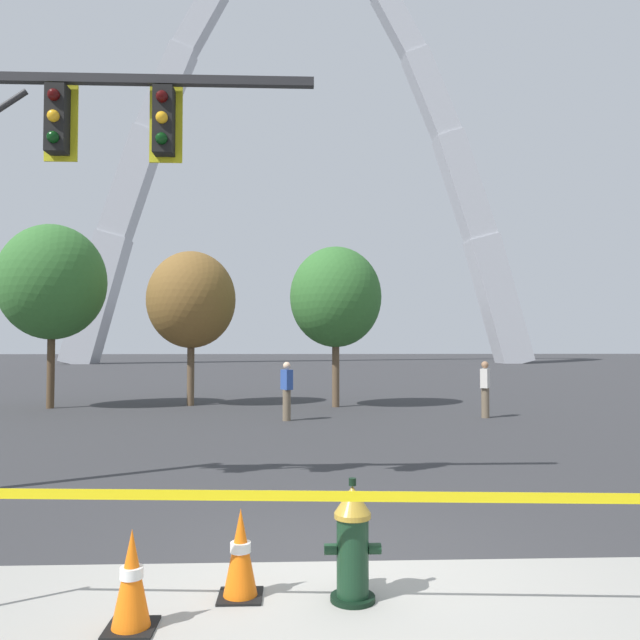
# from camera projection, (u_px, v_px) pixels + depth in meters

# --- Properties ---
(ground_plane) EXTENTS (240.00, 240.00, 0.00)m
(ground_plane) POSITION_uv_depth(u_px,v_px,m) (339.00, 567.00, 5.73)
(ground_plane) COLOR #333335
(fire_hydrant) EXTENTS (0.46, 0.48, 0.99)m
(fire_hydrant) POSITION_uv_depth(u_px,v_px,m) (352.00, 543.00, 4.99)
(fire_hydrant) COLOR black
(fire_hydrant) RESTS_ON ground
(caution_tape_barrier) EXTENTS (5.45, 0.43, 0.99)m
(caution_tape_barrier) POSITION_uv_depth(u_px,v_px,m) (320.00, 526.00, 4.71)
(caution_tape_barrier) COLOR #232326
(caution_tape_barrier) RESTS_ON ground
(traffic_cone_by_hydrant) EXTENTS (0.36, 0.36, 0.73)m
(traffic_cone_by_hydrant) POSITION_uv_depth(u_px,v_px,m) (132.00, 580.00, 4.48)
(traffic_cone_by_hydrant) COLOR black
(traffic_cone_by_hydrant) RESTS_ON ground
(traffic_cone_mid_sidewalk) EXTENTS (0.36, 0.36, 0.73)m
(traffic_cone_mid_sidewalk) POSITION_uv_depth(u_px,v_px,m) (240.00, 554.00, 5.04)
(traffic_cone_mid_sidewalk) COLOR black
(traffic_cone_mid_sidewalk) RESTS_ON ground
(monument_arch) EXTENTS (49.45, 3.25, 48.22)m
(monument_arch) POSITION_uv_depth(u_px,v_px,m) (300.00, 168.00, 66.00)
(monument_arch) COLOR #B2B5BC
(monument_arch) RESTS_ON ground
(tree_far_left) EXTENTS (3.41, 3.41, 5.97)m
(tree_far_left) POSITION_uv_depth(u_px,v_px,m) (52.00, 282.00, 20.03)
(tree_far_left) COLOR brown
(tree_far_left) RESTS_ON ground
(tree_left_mid) EXTENTS (2.98, 2.98, 5.22)m
(tree_left_mid) POSITION_uv_depth(u_px,v_px,m) (191.00, 300.00, 20.86)
(tree_left_mid) COLOR brown
(tree_left_mid) RESTS_ON ground
(tree_center_left) EXTENTS (3.03, 3.03, 5.31)m
(tree_center_left) POSITION_uv_depth(u_px,v_px,m) (336.00, 297.00, 20.43)
(tree_center_left) COLOR brown
(tree_center_left) RESTS_ON ground
(pedestrian_walking_left) EXTENTS (0.34, 0.39, 1.59)m
(pedestrian_walking_left) POSITION_uv_depth(u_px,v_px,m) (485.00, 389.00, 17.34)
(pedestrian_walking_left) COLOR brown
(pedestrian_walking_left) RESTS_ON ground
(pedestrian_standing_center) EXTENTS (0.35, 0.39, 1.59)m
(pedestrian_standing_center) POSITION_uv_depth(u_px,v_px,m) (287.00, 390.00, 16.69)
(pedestrian_standing_center) COLOR brown
(pedestrian_standing_center) RESTS_ON ground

